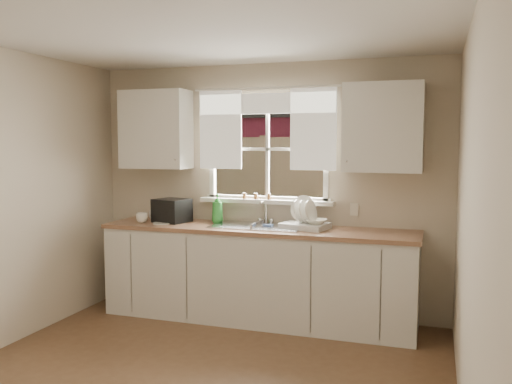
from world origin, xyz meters
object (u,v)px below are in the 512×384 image
(cup, at_px, (142,218))
(dish_rack, at_px, (305,221))
(soap_bottle_a, at_px, (217,208))
(black_appliance, at_px, (172,211))

(cup, bearing_deg, dish_rack, 24.88)
(dish_rack, relative_size, cup, 3.76)
(dish_rack, xyz_separation_m, soap_bottle_a, (-0.92, 0.06, 0.08))
(soap_bottle_a, relative_size, black_appliance, 0.92)
(dish_rack, xyz_separation_m, black_appliance, (-1.38, -0.02, 0.05))
(soap_bottle_a, bearing_deg, black_appliance, 172.57)
(soap_bottle_a, height_order, cup, soap_bottle_a)
(cup, relative_size, black_appliance, 0.39)
(cup, xyz_separation_m, black_appliance, (0.27, 0.13, 0.07))
(dish_rack, bearing_deg, soap_bottle_a, 176.01)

